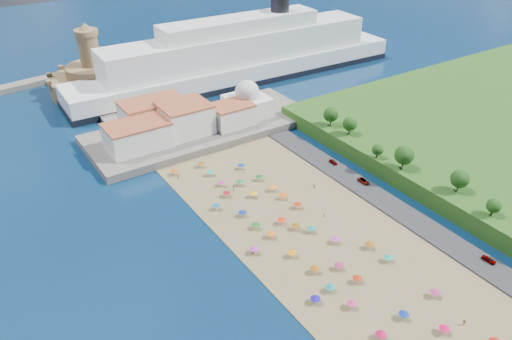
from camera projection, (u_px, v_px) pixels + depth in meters
ground at (293, 236)px, 141.89m from camera, size 700.00×700.00×0.00m
terrace at (202, 128)px, 198.24m from camera, size 90.00×36.00×3.00m
jetty at (118, 111)px, 213.12m from camera, size 18.00×70.00×2.40m
waterfront_buildings at (170, 121)px, 189.28m from camera, size 57.00×29.00×11.00m
domed_building at (247, 102)px, 202.44m from camera, size 16.00×16.00×15.00m
fortress at (94, 79)px, 231.85m from camera, size 40.00×40.00×32.40m
cruise_ship at (240, 58)px, 244.02m from camera, size 172.53×31.36×37.57m
beach_parasols at (312, 249)px, 133.61m from camera, size 30.47×118.11×2.20m
beachgoers at (288, 233)px, 140.94m from camera, size 40.23×99.77×1.82m
parked_cars at (386, 195)px, 157.48m from camera, size 2.23×65.65×1.27m
hillside_trees at (426, 166)px, 155.28m from camera, size 11.06×104.17×8.08m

